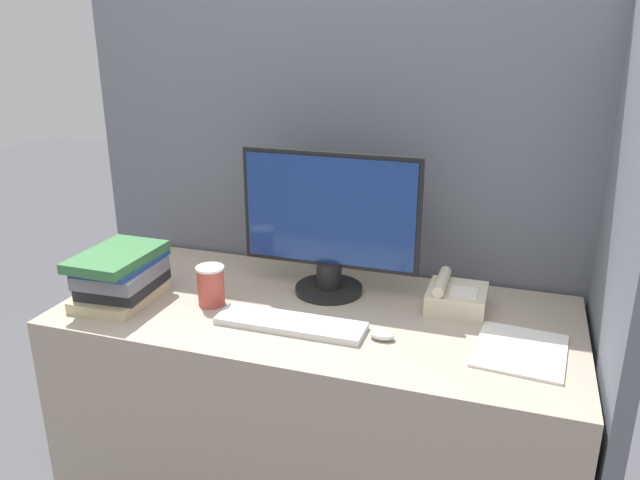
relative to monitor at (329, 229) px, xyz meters
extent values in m
cube|color=slate|center=(0.01, 0.26, -0.08)|extent=(1.99, 0.04, 1.74)
cube|color=slate|center=(0.84, -0.11, -0.08)|extent=(0.04, 0.78, 1.74)
cube|color=tan|center=(0.01, -0.14, -0.59)|extent=(1.59, 0.72, 0.73)
cylinder|color=black|center=(0.00, 0.00, -0.21)|extent=(0.22, 0.22, 0.02)
cylinder|color=black|center=(0.00, 0.00, -0.16)|extent=(0.08, 0.08, 0.09)
cube|color=black|center=(0.00, 0.00, 0.06)|extent=(0.58, 0.02, 0.38)
cube|color=navy|center=(0.00, -0.01, 0.06)|extent=(0.56, 0.01, 0.35)
cube|color=silver|center=(-0.03, -0.28, -0.21)|extent=(0.44, 0.12, 0.02)
ellipsoid|color=silver|center=(0.24, -0.27, -0.21)|extent=(0.07, 0.04, 0.03)
cylinder|color=#BF4C3F|center=(-0.32, -0.21, -0.16)|extent=(0.08, 0.08, 0.12)
cylinder|color=white|center=(-0.32, -0.21, -0.10)|extent=(0.09, 0.09, 0.01)
cube|color=#C6B78C|center=(-0.61, -0.29, -0.20)|extent=(0.21, 0.27, 0.03)
cube|color=#262628|center=(-0.61, -0.26, -0.16)|extent=(0.22, 0.26, 0.04)
cube|color=slate|center=(-0.60, -0.28, -0.12)|extent=(0.22, 0.25, 0.04)
cube|color=#264C8C|center=(-0.60, -0.27, -0.09)|extent=(0.20, 0.27, 0.02)
cube|color=#38723F|center=(-0.61, -0.28, -0.07)|extent=(0.20, 0.30, 0.03)
cube|color=beige|center=(0.42, 0.00, -0.19)|extent=(0.18, 0.18, 0.07)
cube|color=white|center=(0.44, -0.02, -0.15)|extent=(0.08, 0.08, 0.00)
cylinder|color=beige|center=(0.37, 0.00, -0.13)|extent=(0.04, 0.18, 0.04)
cube|color=white|center=(0.61, -0.22, -0.22)|extent=(0.26, 0.29, 0.01)
camera|label=1|loc=(0.57, -1.81, 0.63)|focal=35.00mm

